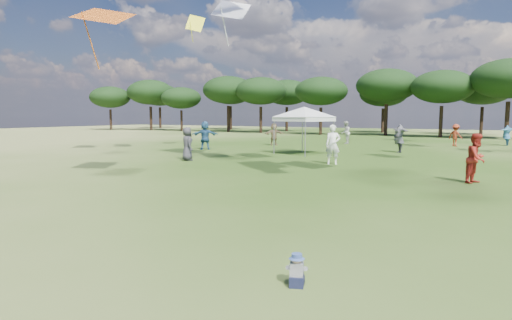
{
  "coord_description": "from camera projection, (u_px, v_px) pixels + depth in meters",
  "views": [
    {
      "loc": [
        2.8,
        -2.85,
        2.35
      ],
      "look_at": [
        -0.27,
        2.51,
        1.69
      ],
      "focal_mm": 30.0,
      "sensor_mm": 36.0,
      "label": 1
    }
  ],
  "objects": [
    {
      "name": "tree_line",
      "position": [
        499.0,
        84.0,
        43.24
      ],
      "size": [
        108.78,
        17.63,
        7.77
      ],
      "color": "black",
      "rests_on": "ground"
    },
    {
      "name": "tent_left",
      "position": [
        304.0,
        109.0,
        25.16
      ],
      "size": [
        5.11,
        5.11,
        3.1
      ],
      "rotation": [
        0.0,
        0.0,
        -0.33
      ],
      "color": "gray",
      "rests_on": "ground"
    },
    {
      "name": "toddler",
      "position": [
        297.0,
        271.0,
        5.87
      ],
      "size": [
        0.35,
        0.38,
        0.46
      ],
      "rotation": [
        0.0,
        0.0,
        0.35
      ],
      "color": "#161932",
      "rests_on": "ground"
    },
    {
      "name": "festival_crowd",
      "position": [
        416.0,
        140.0,
        25.27
      ],
      "size": [
        29.92,
        22.66,
        1.92
      ],
      "color": "olive",
      "rests_on": "ground"
    }
  ]
}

